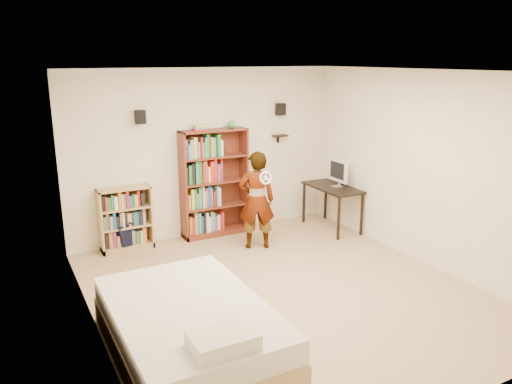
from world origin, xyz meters
TOP-DOWN VIEW (x-y plane):
  - ground at (0.00, 0.00)m, footprint 4.50×5.00m
  - room_shell at (0.00, 0.00)m, footprint 4.52×5.02m
  - crown_molding at (0.00, 0.00)m, footprint 4.50×5.00m
  - speaker_left at (-1.05, 2.40)m, footprint 0.14×0.12m
  - speaker_right at (1.35, 2.40)m, footprint 0.14×0.12m
  - wall_shelf at (1.35, 2.41)m, footprint 0.25×0.16m
  - tall_bookshelf at (0.08, 2.34)m, footprint 1.10×0.32m
  - low_bookshelf at (-1.38, 2.35)m, footprint 0.78×0.29m
  - computer_desk at (1.96, 1.68)m, footprint 0.55×1.09m
  - imac at (2.01, 1.63)m, footprint 0.11×0.46m
  - daybed at (-1.52, -0.71)m, footprint 1.43×2.19m
  - person at (0.41, 1.50)m, footprint 0.65×0.54m
  - wii_wheel at (0.41, 1.22)m, footprint 0.20×0.08m
  - navy_bag at (-1.37, 2.34)m, footprint 0.38×0.30m

SIDE VIEW (x-z plane):
  - ground at x=0.00m, z-range -0.01..0.01m
  - navy_bag at x=-1.37m, z-range 0.00..0.45m
  - daybed at x=-1.52m, z-range 0.00..0.65m
  - computer_desk at x=1.96m, z-range 0.00..0.74m
  - low_bookshelf at x=-1.38m, z-range 0.00..0.97m
  - person at x=0.41m, z-range 0.00..1.51m
  - tall_bookshelf at x=0.08m, z-range 0.00..1.74m
  - imac at x=2.01m, z-range 0.74..1.20m
  - wii_wheel at x=0.41m, z-range 1.06..1.27m
  - wall_shelf at x=1.35m, z-range 1.54..1.56m
  - room_shell at x=0.00m, z-range 0.41..3.12m
  - speaker_left at x=-1.05m, z-range 1.90..2.10m
  - speaker_right at x=1.35m, z-range 1.90..2.10m
  - crown_molding at x=0.00m, z-range 2.64..2.70m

